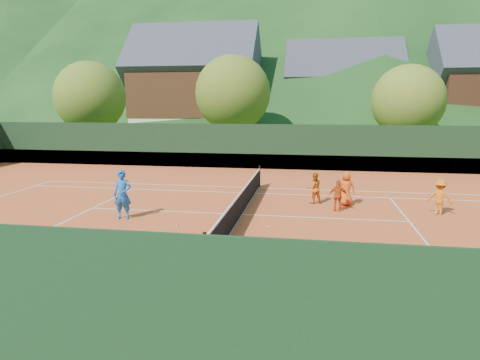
% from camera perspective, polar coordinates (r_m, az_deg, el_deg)
% --- Properties ---
extents(ground, '(400.00, 400.00, 0.00)m').
position_cam_1_polar(ground, '(17.16, 0.20, -4.68)').
color(ground, '#2F5219').
rests_on(ground, ground).
extents(clay_court, '(40.00, 24.00, 0.02)m').
position_cam_1_polar(clay_court, '(17.15, 0.20, -4.65)').
color(clay_court, '#CB4F20').
rests_on(clay_court, ground).
extents(coach, '(0.73, 0.51, 1.90)m').
position_cam_1_polar(coach, '(16.94, -15.39, -1.89)').
color(coach, '#1B5BB1').
rests_on(coach, clay_court).
extents(student_a, '(0.82, 0.74, 1.38)m').
position_cam_1_polar(student_a, '(19.14, 9.86, -1.07)').
color(student_a, '#CD5F12').
rests_on(student_a, clay_court).
extents(student_b, '(0.77, 0.34, 1.31)m').
position_cam_1_polar(student_b, '(17.96, 12.94, -2.06)').
color(student_b, '#D05012').
rests_on(student_b, clay_court).
extents(student_c, '(0.75, 0.50, 1.51)m').
position_cam_1_polar(student_c, '(19.02, 13.98, -1.11)').
color(student_c, '#EB5114').
rests_on(student_c, clay_court).
extents(student_d, '(1.05, 0.83, 1.43)m').
position_cam_1_polar(student_d, '(18.72, 25.10, -2.09)').
color(student_d, orange).
rests_on(student_d, clay_court).
extents(tennis_ball_0, '(0.07, 0.07, 0.07)m').
position_cam_1_polar(tennis_ball_0, '(10.55, 7.00, -14.35)').
color(tennis_ball_0, yellow).
rests_on(tennis_ball_0, clay_court).
extents(tennis_ball_1, '(0.07, 0.07, 0.07)m').
position_cam_1_polar(tennis_ball_1, '(14.57, -19.21, -7.80)').
color(tennis_ball_1, yellow).
rests_on(tennis_ball_1, clay_court).
extents(tennis_ball_3, '(0.07, 0.07, 0.07)m').
position_cam_1_polar(tennis_ball_3, '(8.83, 21.35, -20.25)').
color(tennis_ball_3, yellow).
rests_on(tennis_ball_3, clay_court).
extents(tennis_ball_4, '(0.07, 0.07, 0.07)m').
position_cam_1_polar(tennis_ball_4, '(15.77, -8.45, -5.95)').
color(tennis_ball_4, yellow).
rests_on(tennis_ball_4, clay_court).
extents(tennis_ball_5, '(0.07, 0.07, 0.07)m').
position_cam_1_polar(tennis_ball_5, '(12.01, 24.23, -12.07)').
color(tennis_ball_5, yellow).
rests_on(tennis_ball_5, clay_court).
extents(tennis_ball_7, '(0.07, 0.07, 0.07)m').
position_cam_1_polar(tennis_ball_7, '(9.22, 3.90, -18.13)').
color(tennis_ball_7, yellow).
rests_on(tennis_ball_7, clay_court).
extents(tennis_ball_8, '(0.07, 0.07, 0.07)m').
position_cam_1_polar(tennis_ball_8, '(13.55, 10.30, -8.75)').
color(tennis_ball_8, yellow).
rests_on(tennis_ball_8, clay_court).
extents(tennis_ball_9, '(0.07, 0.07, 0.07)m').
position_cam_1_polar(tennis_ball_9, '(11.02, 23.62, -14.06)').
color(tennis_ball_9, yellow).
rests_on(tennis_ball_9, clay_court).
extents(tennis_ball_10, '(0.07, 0.07, 0.07)m').
position_cam_1_polar(tennis_ball_10, '(16.11, -21.92, -6.25)').
color(tennis_ball_10, yellow).
rests_on(tennis_ball_10, clay_court).
extents(tennis_ball_11, '(0.07, 0.07, 0.07)m').
position_cam_1_polar(tennis_ball_11, '(15.39, 3.89, -6.27)').
color(tennis_ball_11, yellow).
rests_on(tennis_ball_11, clay_court).
extents(tennis_ball_12, '(0.07, 0.07, 0.07)m').
position_cam_1_polar(tennis_ball_12, '(12.88, -16.66, -10.05)').
color(tennis_ball_12, yellow).
rests_on(tennis_ball_12, clay_court).
extents(tennis_ball_13, '(0.07, 0.07, 0.07)m').
position_cam_1_polar(tennis_ball_13, '(12.72, -6.03, -9.93)').
color(tennis_ball_13, yellow).
rests_on(tennis_ball_13, clay_court).
extents(tennis_ball_15, '(0.07, 0.07, 0.07)m').
position_cam_1_polar(tennis_ball_15, '(10.08, 27.67, -16.76)').
color(tennis_ball_15, yellow).
rests_on(tennis_ball_15, clay_court).
extents(tennis_ball_16, '(0.07, 0.07, 0.07)m').
position_cam_1_polar(tennis_ball_16, '(19.32, -24.78, -3.78)').
color(tennis_ball_16, yellow).
rests_on(tennis_ball_16, clay_court).
extents(tennis_ball_17, '(0.07, 0.07, 0.07)m').
position_cam_1_polar(tennis_ball_17, '(13.32, -23.94, -9.85)').
color(tennis_ball_17, yellow).
rests_on(tennis_ball_17, clay_court).
extents(tennis_ball_18, '(0.07, 0.07, 0.07)m').
position_cam_1_polar(tennis_ball_18, '(12.90, 12.09, -9.81)').
color(tennis_ball_18, yellow).
rests_on(tennis_ball_18, clay_court).
extents(court_lines, '(23.83, 11.03, 0.00)m').
position_cam_1_polar(court_lines, '(17.15, 0.20, -4.61)').
color(court_lines, white).
rests_on(court_lines, clay_court).
extents(tennis_net, '(0.10, 12.07, 1.10)m').
position_cam_1_polar(tennis_net, '(17.03, 0.20, -2.99)').
color(tennis_net, black).
rests_on(tennis_net, clay_court).
extents(perimeter_fence, '(40.40, 24.24, 3.00)m').
position_cam_1_polar(perimeter_fence, '(16.87, 0.20, -0.52)').
color(perimeter_fence, black).
rests_on(perimeter_fence, clay_court).
extents(chalet_left, '(13.80, 9.93, 12.92)m').
position_cam_1_polar(chalet_left, '(48.07, -5.97, 11.71)').
color(chalet_left, beige).
rests_on(chalet_left, ground).
extents(chalet_mid, '(12.65, 8.82, 11.45)m').
position_cam_1_polar(chalet_mid, '(50.47, 13.46, 10.67)').
color(chalet_mid, beige).
rests_on(chalet_mid, ground).
extents(tree_a, '(6.00, 6.00, 7.88)m').
position_cam_1_polar(tree_a, '(39.10, -19.41, 10.38)').
color(tree_a, '#3D2518').
rests_on(tree_a, ground).
extents(tree_b, '(6.40, 6.40, 8.40)m').
position_cam_1_polar(tree_b, '(36.97, -0.97, 11.49)').
color(tree_b, '#3F2819').
rests_on(tree_b, ground).
extents(tree_c, '(5.60, 5.60, 7.35)m').
position_cam_1_polar(tree_c, '(36.11, 21.49, 9.79)').
color(tree_c, '#402819').
rests_on(tree_c, ground).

